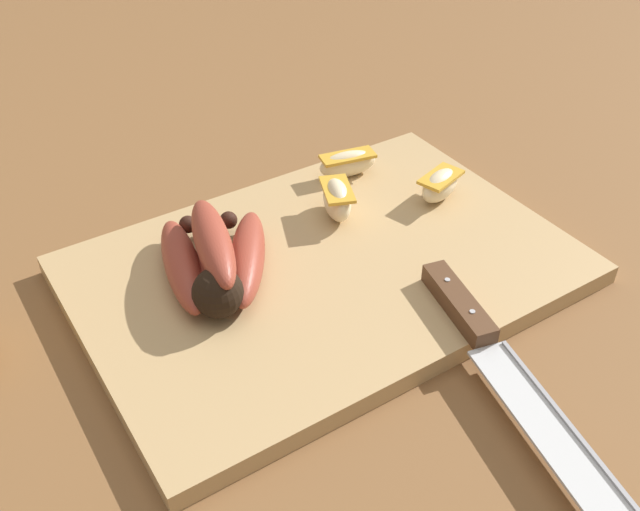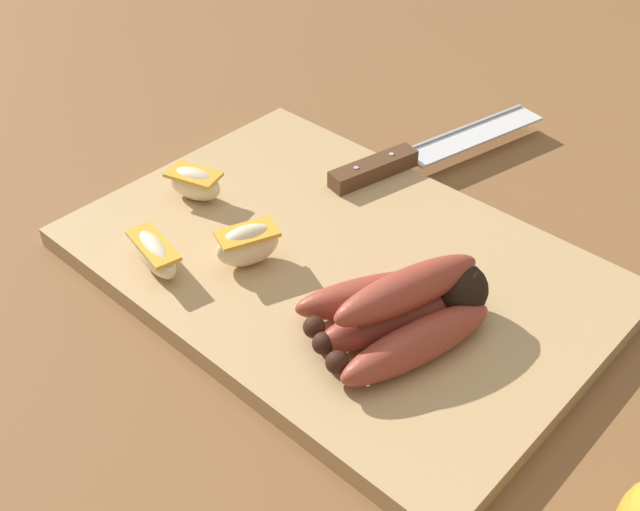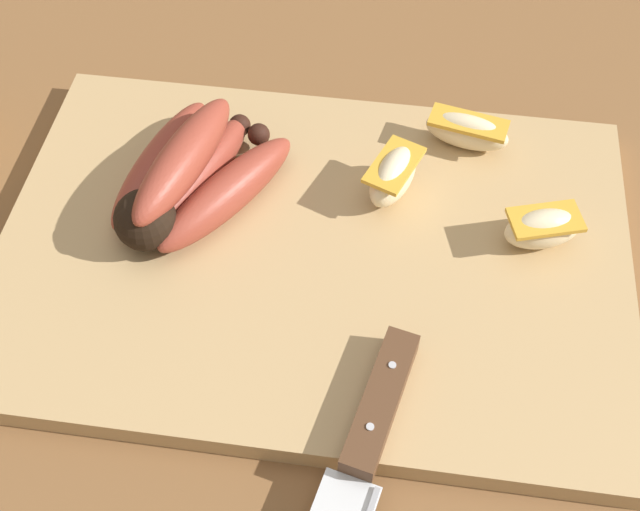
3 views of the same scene
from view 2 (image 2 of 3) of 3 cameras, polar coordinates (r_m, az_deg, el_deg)
name	(u,v)px [view 2 (image 2 of 3)]	position (r m, az deg, el deg)	size (l,w,h in m)	color
ground_plane	(347,268)	(0.71, 1.98, -0.92)	(6.00, 6.00, 0.00)	brown
cutting_board	(337,265)	(0.70, 1.25, -0.74)	(0.47, 0.32, 0.02)	tan
banana_bunch	(406,309)	(0.61, 6.41, -3.93)	(0.14, 0.16, 0.06)	black
chefs_knife	(410,156)	(0.82, 6.66, 7.29)	(0.09, 0.28, 0.02)	silver
apple_wedge_near	(154,253)	(0.68, -12.14, 0.16)	(0.07, 0.04, 0.03)	beige
apple_wedge_middle	(194,183)	(0.76, -9.27, 5.31)	(0.06, 0.04, 0.03)	beige
apple_wedge_far	(248,244)	(0.67, -5.36, 0.83)	(0.05, 0.06, 0.04)	beige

